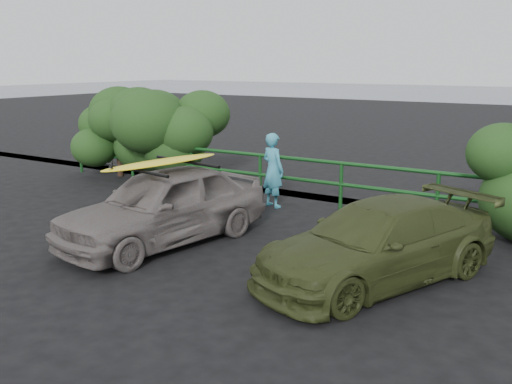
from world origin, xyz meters
TOP-DOWN VIEW (x-y plane):
  - ground at (0.00, 0.00)m, footprint 80.00×80.00m
  - guardrail at (0.00, 5.00)m, footprint 14.00×0.08m
  - shrub_left at (-4.80, 5.40)m, footprint 3.20×2.40m
  - sedan at (-0.63, 1.30)m, footprint 2.20×4.10m
  - olive_vehicle at (3.09, 1.57)m, footprint 3.02×4.21m
  - man at (-0.36, 4.49)m, footprint 0.67×0.54m
  - roof_rack at (-0.63, 1.30)m, footprint 1.79×1.39m
  - surfboard at (-0.63, 1.30)m, footprint 0.89×2.45m

SIDE VIEW (x-z plane):
  - ground at x=0.00m, z-range 0.00..0.00m
  - guardrail at x=0.00m, z-range 0.00..1.04m
  - olive_vehicle at x=3.09m, z-range 0.00..1.13m
  - sedan at x=-0.63m, z-range 0.00..1.32m
  - man at x=-0.36m, z-range 0.00..1.60m
  - shrub_left at x=-4.80m, z-range 0.00..2.20m
  - roof_rack at x=-0.63m, z-range 1.32..1.38m
  - surfboard at x=-0.63m, z-range 1.38..1.45m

